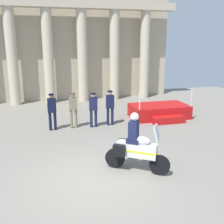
% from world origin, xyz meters
% --- Properties ---
extents(ground_plane, '(28.27, 28.27, 0.00)m').
position_xyz_m(ground_plane, '(0.00, 0.00, 0.00)').
color(ground_plane, gray).
extents(colonnade_backdrop, '(15.07, 1.52, 7.40)m').
position_xyz_m(colonnade_backdrop, '(0.29, 11.69, 3.80)').
color(colonnade_backdrop, '#B6AB91').
rests_on(colonnade_backdrop, ground_plane).
extents(reviewing_stand, '(3.01, 2.25, 1.59)m').
position_xyz_m(reviewing_stand, '(4.66, 5.79, 0.34)').
color(reviewing_stand, '#B71414').
rests_on(reviewing_stand, ground_plane).
extents(officer_in_row_0, '(0.40, 0.26, 1.71)m').
position_xyz_m(officer_in_row_0, '(-0.99, 5.12, 1.01)').
color(officer_in_row_0, black).
rests_on(officer_in_row_0, ground_plane).
extents(officer_in_row_1, '(0.40, 0.26, 1.68)m').
position_xyz_m(officer_in_row_1, '(-0.01, 5.20, 1.00)').
color(officer_in_row_1, '#7A7056').
rests_on(officer_in_row_1, ground_plane).
extents(officer_in_row_2, '(0.40, 0.26, 1.66)m').
position_xyz_m(officer_in_row_2, '(0.92, 5.09, 0.98)').
color(officer_in_row_2, '#191E42').
rests_on(officer_in_row_2, ground_plane).
extents(officer_in_row_3, '(0.40, 0.26, 1.71)m').
position_xyz_m(officer_in_row_3, '(1.76, 5.20, 1.01)').
color(officer_in_row_3, '#141938').
rests_on(officer_in_row_3, ground_plane).
extents(motorcycle_with_rider, '(1.77, 1.33, 1.90)m').
position_xyz_m(motorcycle_with_rider, '(1.28, 0.29, 0.79)').
color(motorcycle_with_rider, black).
rests_on(motorcycle_with_rider, ground_plane).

